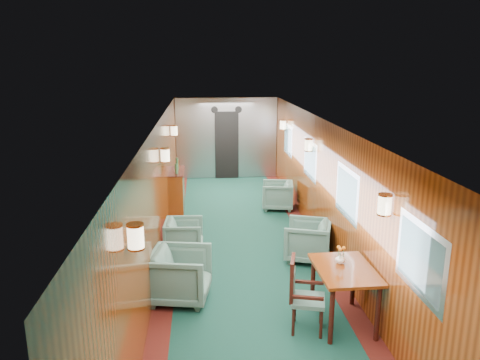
{
  "coord_description": "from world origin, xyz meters",
  "views": [
    {
      "loc": [
        -0.74,
        -7.81,
        3.46
      ],
      "look_at": [
        0.0,
        1.11,
        1.15
      ],
      "focal_mm": 35.0,
      "sensor_mm": 36.0,
      "label": 1
    }
  ],
  "objects_px": {
    "dining_table": "(344,277)",
    "armchair_left_near": "(181,275)",
    "armchair_left_far": "(184,236)",
    "credenza": "(177,191)",
    "side_chair": "(301,291)",
    "armchair_right_near": "(308,240)",
    "armchair_right_far": "(277,195)"
  },
  "relations": [
    {
      "from": "dining_table",
      "to": "armchair_left_near",
      "type": "distance_m",
      "value": 2.36
    },
    {
      "from": "armchair_left_far",
      "to": "armchair_left_near",
      "type": "bearing_deg",
      "value": -176.83
    },
    {
      "from": "credenza",
      "to": "armchair_left_near",
      "type": "bearing_deg",
      "value": -86.64
    },
    {
      "from": "side_chair",
      "to": "credenza",
      "type": "xyz_separation_m",
      "value": [
        -1.84,
        5.14,
        -0.04
      ]
    },
    {
      "from": "armchair_right_near",
      "to": "armchair_right_far",
      "type": "bearing_deg",
      "value": -160.6
    },
    {
      "from": "credenza",
      "to": "armchair_right_near",
      "type": "relative_size",
      "value": 1.6
    },
    {
      "from": "armchair_left_near",
      "to": "armchair_right_far",
      "type": "xyz_separation_m",
      "value": [
        2.12,
        4.2,
        -0.06
      ]
    },
    {
      "from": "armchair_right_near",
      "to": "side_chair",
      "type": "bearing_deg",
      "value": 3.05
    },
    {
      "from": "dining_table",
      "to": "armchair_right_near",
      "type": "bearing_deg",
      "value": 89.24
    },
    {
      "from": "dining_table",
      "to": "side_chair",
      "type": "relative_size",
      "value": 1.08
    },
    {
      "from": "armchair_right_far",
      "to": "side_chair",
      "type": "bearing_deg",
      "value": 3.11
    },
    {
      "from": "credenza",
      "to": "armchair_right_near",
      "type": "xyz_separation_m",
      "value": [
        2.43,
        -2.95,
        -0.14
      ]
    },
    {
      "from": "dining_table",
      "to": "armchair_right_near",
      "type": "distance_m",
      "value": 2.11
    },
    {
      "from": "armchair_right_near",
      "to": "armchair_right_far",
      "type": "xyz_separation_m",
      "value": [
        -0.07,
        2.95,
        -0.03
      ]
    },
    {
      "from": "dining_table",
      "to": "armchair_left_far",
      "type": "height_order",
      "value": "dining_table"
    },
    {
      "from": "credenza",
      "to": "armchair_left_far",
      "type": "xyz_separation_m",
      "value": [
        0.24,
        -2.44,
        -0.19
      ]
    },
    {
      "from": "credenza",
      "to": "armchair_right_near",
      "type": "height_order",
      "value": "credenza"
    },
    {
      "from": "armchair_right_near",
      "to": "dining_table",
      "type": "bearing_deg",
      "value": 18.45
    },
    {
      "from": "side_chair",
      "to": "armchair_right_near",
      "type": "distance_m",
      "value": 2.27
    },
    {
      "from": "side_chair",
      "to": "armchair_left_near",
      "type": "xyz_separation_m",
      "value": [
        -1.6,
        0.93,
        -0.16
      ]
    },
    {
      "from": "side_chair",
      "to": "armchair_left_far",
      "type": "bearing_deg",
      "value": 135.07
    },
    {
      "from": "side_chair",
      "to": "armchair_right_far",
      "type": "xyz_separation_m",
      "value": [
        0.52,
        5.13,
        -0.21
      ]
    },
    {
      "from": "side_chair",
      "to": "armchair_left_far",
      "type": "distance_m",
      "value": 3.14
    },
    {
      "from": "credenza",
      "to": "armchair_left_far",
      "type": "height_order",
      "value": "credenza"
    },
    {
      "from": "side_chair",
      "to": "armchair_right_far",
      "type": "relative_size",
      "value": 1.38
    },
    {
      "from": "armchair_right_near",
      "to": "armchair_left_far",
      "type": "bearing_deg",
      "value": -84.88
    },
    {
      "from": "armchair_left_near",
      "to": "armchair_right_far",
      "type": "height_order",
      "value": "armchair_left_near"
    },
    {
      "from": "side_chair",
      "to": "armchair_left_near",
      "type": "bearing_deg",
      "value": 164.02
    },
    {
      "from": "armchair_left_near",
      "to": "armchair_left_far",
      "type": "relative_size",
      "value": 1.23
    },
    {
      "from": "side_chair",
      "to": "credenza",
      "type": "bearing_deg",
      "value": 124.0
    },
    {
      "from": "armchair_left_near",
      "to": "armchair_right_near",
      "type": "xyz_separation_m",
      "value": [
        2.19,
        1.26,
        -0.03
      ]
    },
    {
      "from": "dining_table",
      "to": "armchair_right_far",
      "type": "bearing_deg",
      "value": 89.8
    }
  ]
}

